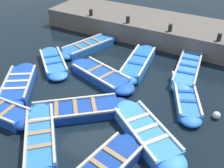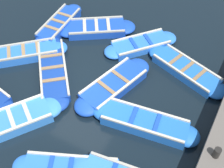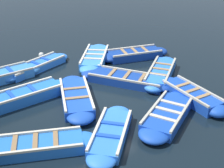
{
  "view_description": "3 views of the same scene",
  "coord_description": "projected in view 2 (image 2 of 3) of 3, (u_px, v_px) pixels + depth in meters",
  "views": [
    {
      "loc": [
        6.92,
        4.6,
        6.08
      ],
      "look_at": [
        -0.51,
        0.44,
        0.33
      ],
      "focal_mm": 42.0,
      "sensor_mm": 36.0,
      "label": 1
    },
    {
      "loc": [
        -4.52,
        6.17,
        8.92
      ],
      "look_at": [
        -0.95,
        -0.43,
        0.18
      ],
      "focal_mm": 50.0,
      "sensor_mm": 36.0,
      "label": 2
    },
    {
      "loc": [
        -4.64,
        -9.69,
        5.76
      ],
      "look_at": [
        0.52,
        -0.29,
        0.3
      ],
      "focal_mm": 50.0,
      "sensor_mm": 36.0,
      "label": 3
    }
  ],
  "objects": [
    {
      "name": "boat_near_quay",
      "position": [
        141.0,
        45.0,
        12.96
      ],
      "size": [
        2.74,
        2.99,
        0.36
      ],
      "color": "blue",
      "rests_on": "ground"
    },
    {
      "name": "boat_drifting",
      "position": [
        97.0,
        29.0,
        13.61
      ],
      "size": [
        3.38,
        2.67,
        0.4
      ],
      "color": "#1947B7",
      "rests_on": "ground"
    },
    {
      "name": "boat_tucked",
      "position": [
        59.0,
        25.0,
        13.73
      ],
      "size": [
        0.94,
        3.23,
        0.46
      ],
      "color": "#1947B7",
      "rests_on": "ground"
    },
    {
      "name": "ground_plane",
      "position": [
        84.0,
        86.0,
        11.71
      ],
      "size": [
        120.0,
        120.0,
        0.0
      ],
      "primitive_type": "plane",
      "color": "black"
    },
    {
      "name": "boat_broadside",
      "position": [
        53.0,
        70.0,
        11.98
      ],
      "size": [
        3.27,
        3.67,
        0.39
      ],
      "color": "navy",
      "rests_on": "ground"
    },
    {
      "name": "bollard_mid_south",
      "position": [
        217.0,
        153.0,
        8.56
      ],
      "size": [
        0.2,
        0.2,
        0.35
      ],
      "primitive_type": "cylinder",
      "color": "black",
      "rests_on": "quay_wall"
    },
    {
      "name": "boat_inner_gap",
      "position": [
        145.0,
        123.0,
        10.38
      ],
      "size": [
        3.78,
        1.33,
        0.46
      ],
      "color": "blue",
      "rests_on": "ground"
    },
    {
      "name": "boat_mid_row",
      "position": [
        186.0,
        70.0,
        12.0
      ],
      "size": [
        3.64,
        1.91,
        0.38
      ],
      "color": "blue",
      "rests_on": "ground"
    },
    {
      "name": "boat_centre",
      "position": [
        12.0,
        121.0,
        10.42
      ],
      "size": [
        2.77,
        3.41,
        0.45
      ],
      "color": "#3884E0",
      "rests_on": "ground"
    },
    {
      "name": "boat_outer_right",
      "position": [
        24.0,
        53.0,
        12.57
      ],
      "size": [
        3.13,
        2.95,
        0.42
      ],
      "color": "blue",
      "rests_on": "ground"
    },
    {
      "name": "boat_end_of_row",
      "position": [
        114.0,
        85.0,
        11.47
      ],
      "size": [
        1.89,
        3.66,
        0.42
      ],
      "color": "#1947B7",
      "rests_on": "ground"
    }
  ]
}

